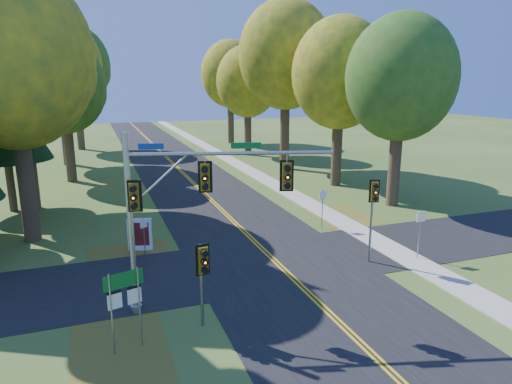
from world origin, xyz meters
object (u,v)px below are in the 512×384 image
object	(u,v)px
traffic_mast	(181,200)
info_kiosk	(140,235)
route_sign_cluster	(125,294)
east_signal_pole	(373,201)

from	to	relation	value
traffic_mast	info_kiosk	world-z (taller)	traffic_mast
traffic_mast	route_sign_cluster	xyz separation A→B (m)	(-2.23, -1.83, -2.41)
info_kiosk	route_sign_cluster	bearing A→B (deg)	-83.95
east_signal_pole	info_kiosk	bearing A→B (deg)	171.26
traffic_mast	info_kiosk	bearing A→B (deg)	113.11
traffic_mast	east_signal_pole	bearing A→B (deg)	25.86
route_sign_cluster	east_signal_pole	bearing A→B (deg)	0.91
east_signal_pole	route_sign_cluster	distance (m)	11.92
route_sign_cluster	info_kiosk	bearing A→B (deg)	65.54
info_kiosk	traffic_mast	bearing A→B (deg)	-68.19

